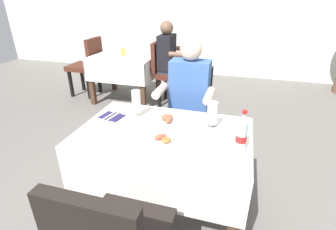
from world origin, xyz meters
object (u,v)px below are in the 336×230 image
(plate_far_diner, at_px, (168,121))
(napkin_cutlery_set, at_px, (112,116))
(background_dining_table, at_px, (126,66))
(background_table_tumbler, at_px, (123,52))
(main_dining_table, at_px, (164,152))
(background_chair_left, at_px, (87,63))
(chair_far_diner_seat, at_px, (187,110))
(beer_glass_middle, at_px, (136,103))
(seated_diner_far, at_px, (188,100))
(background_chair_right, at_px, (167,70))
(cola_bottle_primary, at_px, (242,134))
(background_patron, at_px, (170,60))
(beer_glass_left, at_px, (212,114))
(plate_near_camera, at_px, (159,140))

(plate_far_diner, bearing_deg, napkin_cutlery_set, -177.34)
(background_dining_table, distance_m, background_table_tumbler, 0.24)
(main_dining_table, bearing_deg, background_chair_left, 132.93)
(plate_far_diner, bearing_deg, chair_far_diner_seat, 89.14)
(main_dining_table, height_order, beer_glass_middle, beer_glass_middle)
(seated_diner_far, distance_m, background_chair_right, 1.62)
(cola_bottle_primary, bearing_deg, main_dining_table, 168.24)
(cola_bottle_primary, bearing_deg, napkin_cutlery_set, 167.79)
(seated_diner_far, bearing_deg, background_table_tumbler, 132.96)
(background_dining_table, xyz_separation_m, background_patron, (0.74, 0.00, 0.16))
(background_chair_left, bearing_deg, chair_far_diner_seat, -34.43)
(main_dining_table, distance_m, seated_diner_far, 0.69)
(beer_glass_left, bearing_deg, cola_bottle_primary, -51.16)
(chair_far_diner_seat, bearing_deg, cola_bottle_primary, -59.77)
(chair_far_diner_seat, height_order, seated_diner_far, seated_diner_far)
(background_chair_left, bearing_deg, beer_glass_left, -40.90)
(background_chair_right, distance_m, background_table_tumbler, 0.74)
(beer_glass_left, distance_m, background_chair_right, 2.23)
(beer_glass_middle, height_order, background_chair_right, background_chair_right)
(plate_near_camera, xyz_separation_m, background_chair_left, (-2.02, 2.30, -0.19))
(beer_glass_middle, height_order, cola_bottle_primary, cola_bottle_primary)
(plate_near_camera, xyz_separation_m, background_chair_right, (-0.63, 2.30, -0.19))
(napkin_cutlery_set, distance_m, background_patron, 2.05)
(seated_diner_far, height_order, cola_bottle_primary, seated_diner_far)
(background_chair_left, bearing_deg, main_dining_table, -47.07)
(seated_diner_far, relative_size, plate_far_diner, 4.97)
(background_dining_table, bearing_deg, napkin_cutlery_set, -67.46)
(beer_glass_left, xyz_separation_m, background_patron, (-0.88, 2.01, -0.13))
(chair_far_diner_seat, distance_m, background_table_tumbler, 1.89)
(beer_glass_middle, xyz_separation_m, background_patron, (-0.29, 1.98, -0.14))
(seated_diner_far, bearing_deg, cola_bottle_primary, -57.77)
(main_dining_table, distance_m, background_dining_table, 2.52)
(seated_diner_far, distance_m, background_patron, 1.60)
(seated_diner_far, distance_m, plate_near_camera, 0.81)
(beer_glass_middle, relative_size, cola_bottle_primary, 0.78)
(chair_far_diner_seat, relative_size, beer_glass_left, 4.94)
(plate_far_diner, distance_m, background_table_tumbler, 2.39)
(chair_far_diner_seat, xyz_separation_m, cola_bottle_primary, (0.52, -0.89, 0.30))
(beer_glass_middle, bearing_deg, background_dining_table, 117.55)
(main_dining_table, relative_size, plate_far_diner, 4.73)
(plate_near_camera, bearing_deg, napkin_cutlery_set, 152.47)
(seated_diner_far, xyz_separation_m, napkin_cutlery_set, (-0.48, -0.57, 0.03))
(cola_bottle_primary, distance_m, napkin_cutlery_set, 1.01)
(cola_bottle_primary, height_order, background_patron, background_patron)
(plate_far_diner, bearing_deg, background_table_tumbler, 123.32)
(background_chair_left, bearing_deg, seated_diner_far, -36.14)
(napkin_cutlery_set, bearing_deg, main_dining_table, -12.72)
(background_chair_left, bearing_deg, plate_near_camera, -48.71)
(seated_diner_far, bearing_deg, background_chair_left, 143.86)
(plate_far_diner, xyz_separation_m, background_patron, (-0.56, 2.03, -0.04))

